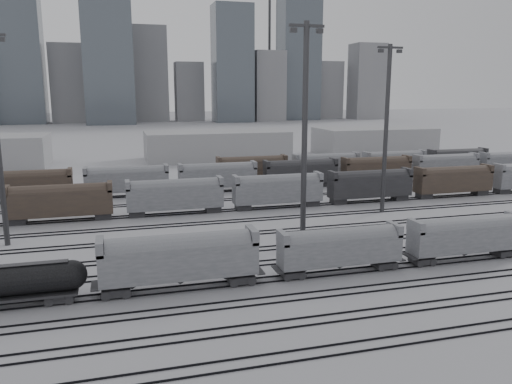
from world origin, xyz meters
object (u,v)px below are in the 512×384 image
object	(u,v)px
hopper_car_b	(340,246)
hopper_car_c	(466,234)
light_mast_c	(305,131)
hopper_car_a	(179,256)

from	to	relation	value
hopper_car_b	hopper_car_c	bearing A→B (deg)	0.00
hopper_car_b	light_mast_c	world-z (taller)	light_mast_c
hopper_car_c	light_mast_c	bearing A→B (deg)	147.20
hopper_car_c	light_mast_c	distance (m)	22.06
hopper_car_c	hopper_car_b	bearing A→B (deg)	-180.00
hopper_car_a	hopper_car_c	bearing A→B (deg)	0.00
hopper_car_a	hopper_car_c	distance (m)	32.58
hopper_car_c	light_mast_c	world-z (taller)	light_mast_c
light_mast_c	hopper_car_b	bearing A→B (deg)	-88.29
hopper_car_a	light_mast_c	size ratio (longest dim) A/B	0.56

